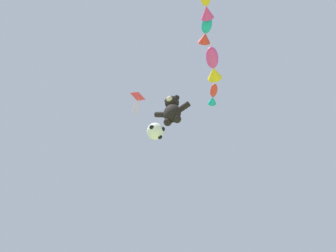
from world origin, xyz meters
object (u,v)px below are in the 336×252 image
(soccer_ball_kite, at_px, (156,131))
(fish_kite_magenta, at_px, (213,66))
(teddy_bear_kite, at_px, (172,110))
(diamond_kite, at_px, (138,98))
(fish_kite_goldfin, at_px, (206,3))
(fish_kite_crimson, at_px, (213,95))
(fish_kite_teal, at_px, (206,31))

(soccer_ball_kite, distance_m, fish_kite_magenta, 5.65)
(teddy_bear_kite, xyz_separation_m, diamond_kite, (-2.87, 0.36, 3.07))
(fish_kite_magenta, distance_m, fish_kite_goldfin, 3.73)
(fish_kite_crimson, bearing_deg, fish_kite_teal, -79.15)
(fish_kite_magenta, relative_size, fish_kite_teal, 1.40)
(soccer_ball_kite, bearing_deg, fish_kite_teal, -29.03)
(soccer_ball_kite, height_order, fish_kite_magenta, fish_kite_magenta)
(fish_kite_crimson, xyz_separation_m, fish_kite_teal, (0.83, -4.32, 0.25))
(fish_kite_crimson, distance_m, fish_kite_goldfin, 5.91)
(fish_kite_crimson, xyz_separation_m, fish_kite_goldfin, (1.26, -5.78, 0.01))
(fish_kite_teal, xyz_separation_m, diamond_kite, (-6.03, 2.87, 0.49))
(fish_kite_crimson, height_order, fish_kite_goldfin, fish_kite_goldfin)
(teddy_bear_kite, relative_size, fish_kite_teal, 1.42)
(fish_kite_crimson, relative_size, fish_kite_goldfin, 0.95)
(fish_kite_crimson, bearing_deg, fish_kite_magenta, -73.52)
(fish_kite_teal, bearing_deg, diamond_kite, 154.53)
(fish_kite_magenta, relative_size, fish_kite_goldfin, 1.27)
(fish_kite_magenta, xyz_separation_m, diamond_kite, (-5.82, 0.66, 0.56))
(fish_kite_magenta, height_order, diamond_kite, diamond_kite)
(soccer_ball_kite, distance_m, fish_kite_goldfin, 7.04)
(soccer_ball_kite, relative_size, fish_kite_goldfin, 0.57)
(fish_kite_goldfin, bearing_deg, diamond_kite, 146.18)
(fish_kite_teal, distance_m, diamond_kite, 6.69)
(soccer_ball_kite, xyz_separation_m, fish_kite_goldfin, (4.48, -3.70, 3.97))
(teddy_bear_kite, distance_m, soccer_ball_kite, 1.88)
(teddy_bear_kite, relative_size, fish_kite_crimson, 1.35)
(fish_kite_magenta, xyz_separation_m, fish_kite_goldfin, (0.64, -3.67, -0.17))
(fish_kite_magenta, bearing_deg, teddy_bear_kite, 174.25)
(fish_kite_goldfin, bearing_deg, fish_kite_magenta, 99.85)
(fish_kite_goldfin, bearing_deg, soccer_ball_kite, 140.42)
(soccer_ball_kite, height_order, fish_kite_teal, fish_kite_teal)
(diamond_kite, bearing_deg, fish_kite_goldfin, -33.82)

